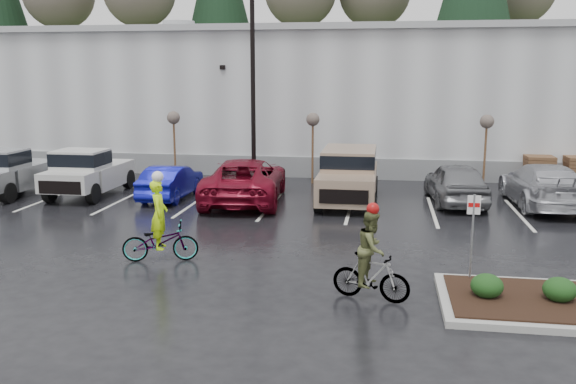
% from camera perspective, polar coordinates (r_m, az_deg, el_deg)
% --- Properties ---
extents(ground, '(120.00, 120.00, 0.00)m').
position_cam_1_polar(ground, '(15.08, 2.09, -8.14)').
color(ground, black).
rests_on(ground, ground).
extents(warehouse, '(60.50, 15.50, 7.20)m').
position_cam_1_polar(warehouse, '(36.19, 6.44, 8.99)').
color(warehouse, '#A4A6A8').
rests_on(warehouse, ground).
extents(wooded_ridge, '(80.00, 25.00, 6.00)m').
position_cam_1_polar(wooded_ridge, '(59.19, 7.50, 9.17)').
color(wooded_ridge, '#213C19').
rests_on(wooded_ridge, ground).
extents(lamppost, '(0.50, 1.00, 9.22)m').
position_cam_1_polar(lamppost, '(26.76, -3.33, 12.66)').
color(lamppost, black).
rests_on(lamppost, ground).
extents(sapling_west, '(0.60, 0.60, 3.20)m').
position_cam_1_polar(sapling_west, '(28.90, -10.65, 6.51)').
color(sapling_west, '#48351C').
rests_on(sapling_west, ground).
extents(sapling_mid, '(0.60, 0.60, 3.20)m').
position_cam_1_polar(sapling_mid, '(27.41, 2.34, 6.44)').
color(sapling_mid, '#48351C').
rests_on(sapling_mid, ground).
extents(sapling_east, '(0.60, 0.60, 3.20)m').
position_cam_1_polar(sapling_east, '(27.56, 18.10, 5.93)').
color(sapling_east, '#48351C').
rests_on(sapling_east, ground).
extents(pallet_stack_a, '(1.20, 1.20, 1.35)m').
position_cam_1_polar(pallet_stack_a, '(29.26, 22.40, 1.86)').
color(pallet_stack_a, '#48351C').
rests_on(pallet_stack_a, ground).
extents(shrub_a, '(0.70, 0.70, 0.52)m').
position_cam_1_polar(shrub_a, '(14.10, 18.12, -8.34)').
color(shrub_a, '#163713').
rests_on(shrub_a, curb_island).
extents(shrub_b, '(0.70, 0.70, 0.52)m').
position_cam_1_polar(shrub_b, '(14.42, 24.07, -8.34)').
color(shrub_b, '#163713').
rests_on(shrub_b, curb_island).
extents(fire_lane_sign, '(0.30, 0.05, 2.20)m').
position_cam_1_polar(fire_lane_sign, '(14.92, 16.89, -3.21)').
color(fire_lane_sign, gray).
rests_on(fire_lane_sign, ground).
extents(pickup_silver, '(2.10, 5.20, 1.96)m').
position_cam_1_polar(pickup_silver, '(27.73, -24.33, 1.87)').
color(pickup_silver, '#ADB0B5').
rests_on(pickup_silver, ground).
extents(pickup_white, '(2.10, 5.20, 1.96)m').
position_cam_1_polar(pickup_white, '(26.42, -17.86, 1.91)').
color(pickup_white, '#B8B7B3').
rests_on(pickup_white, ground).
extents(car_blue, '(1.48, 4.10, 1.34)m').
position_cam_1_polar(car_blue, '(24.80, -10.89, 0.96)').
color(car_blue, '#0D1095').
rests_on(car_blue, ground).
extents(car_red, '(3.34, 6.33, 1.70)m').
position_cam_1_polar(car_red, '(23.76, -4.03, 1.12)').
color(car_red, maroon).
rests_on(car_red, ground).
extents(suv_tan, '(2.20, 5.10, 2.06)m').
position_cam_1_polar(suv_tan, '(23.52, 5.67, 1.44)').
color(suv_tan, gray).
rests_on(suv_tan, ground).
extents(car_grey, '(2.30, 4.86, 1.61)m').
position_cam_1_polar(car_grey, '(24.28, 15.43, 0.85)').
color(car_grey, slate).
rests_on(car_grey, ground).
extents(car_far_silver, '(2.53, 5.71, 1.63)m').
position_cam_1_polar(car_far_silver, '(24.78, 22.73, 0.61)').
color(car_far_silver, '#B6B8BF').
rests_on(car_far_silver, ground).
extents(cyclist_hivis, '(2.13, 1.19, 2.44)m').
position_cam_1_polar(cyclist_hivis, '(16.62, -11.89, -3.84)').
color(cyclist_hivis, '#3F3F44').
rests_on(cyclist_hivis, ground).
extents(cyclist_olive, '(1.78, 0.93, 2.21)m').
position_cam_1_polar(cyclist_olive, '(13.64, 7.80, -6.75)').
color(cyclist_olive, '#3F3F44').
rests_on(cyclist_olive, ground).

